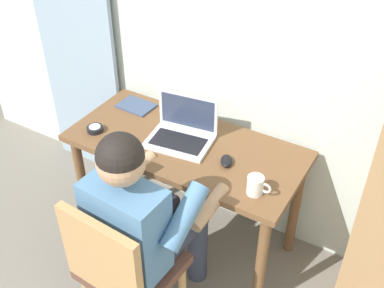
{
  "coord_description": "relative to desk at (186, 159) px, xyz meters",
  "views": [
    {
      "loc": [
        0.69,
        0.11,
        2.26
      ],
      "look_at": [
        -0.27,
        1.73,
        0.83
      ],
      "focal_mm": 44.19,
      "sensor_mm": 36.0,
      "label": 1
    }
  ],
  "objects": [
    {
      "name": "wall_back",
      "position": [
        0.37,
        0.37,
        0.62
      ],
      "size": [
        4.8,
        0.05,
        2.5
      ],
      "primitive_type": "cube",
      "color": "silver",
      "rests_on": "ground_plane"
    },
    {
      "name": "curtain_panel",
      "position": [
        -1.0,
        0.3,
        0.46
      ],
      "size": [
        0.61,
        0.03,
        2.18
      ],
      "primitive_type": "cube",
      "color": "#8EA3B7",
      "rests_on": "ground_plane"
    },
    {
      "name": "desk",
      "position": [
        0.0,
        0.0,
        0.0
      ],
      "size": [
        1.28,
        0.59,
        0.73
      ],
      "color": "brown",
      "rests_on": "ground_plane"
    },
    {
      "name": "chair",
      "position": [
        0.09,
        -0.7,
        -0.12
      ],
      "size": [
        0.44,
        0.43,
        0.9
      ],
      "color": "brown",
      "rests_on": "ground_plane"
    },
    {
      "name": "person_seated",
      "position": [
        0.1,
        -0.52,
        0.06
      ],
      "size": [
        0.55,
        0.6,
        1.21
      ],
      "color": "#33384C",
      "rests_on": "ground_plane"
    },
    {
      "name": "laptop",
      "position": [
        -0.04,
        0.03,
        0.16
      ],
      "size": [
        0.37,
        0.29,
        0.24
      ],
      "color": "silver",
      "rests_on": "desk"
    },
    {
      "name": "computer_mouse",
      "position": [
        0.27,
        -0.04,
        0.12
      ],
      "size": [
        0.1,
        0.12,
        0.03
      ],
      "primitive_type": "ellipsoid",
      "rotation": [
        0.0,
        0.0,
        0.43
      ],
      "color": "black",
      "rests_on": "desk"
    },
    {
      "name": "desk_clock",
      "position": [
        -0.49,
        -0.16,
        0.12
      ],
      "size": [
        0.09,
        0.09,
        0.03
      ],
      "color": "black",
      "rests_on": "desk"
    },
    {
      "name": "notebook_pad",
      "position": [
        -0.45,
        0.16,
        0.11
      ],
      "size": [
        0.22,
        0.16,
        0.01
      ],
      "primitive_type": "cube",
      "rotation": [
        0.0,
        0.0,
        -0.05
      ],
      "color": "#3D4C6B",
      "rests_on": "desk"
    },
    {
      "name": "coffee_mug",
      "position": [
        0.48,
        -0.16,
        0.16
      ],
      "size": [
        0.12,
        0.08,
        0.09
      ],
      "color": "silver",
      "rests_on": "desk"
    }
  ]
}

